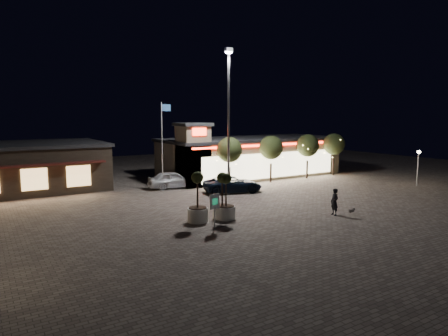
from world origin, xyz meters
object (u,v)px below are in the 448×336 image
pickup_truck (233,184)px  valet_sign (215,204)px  pedestrian (335,202)px  planter_left (198,206)px  planter_mid (222,204)px  white_sedan (173,180)px

pickup_truck → valet_sign: bearing=157.5°
pedestrian → planter_left: (-8.82, 3.43, 0.09)m
pickup_truck → planter_mid: 9.04m
planter_mid → pedestrian: bearing=-25.6°
pickup_truck → pedestrian: bearing=-155.9°
white_sedan → pedestrian: pedestrian is taller
pedestrian → pickup_truck: bearing=-162.9°
pedestrian → planter_left: bearing=-102.4°
planter_left → pedestrian: bearing=-21.3°
pickup_truck → planter_left: (-7.29, -7.10, 0.29)m
planter_mid → valet_sign: 2.61m
valet_sign → pedestrian: bearing=-9.5°
planter_left → planter_mid: planter_left is taller
planter_mid → valet_sign: (-1.69, -1.90, 0.55)m
pickup_truck → planter_mid: bearing=158.5°
pickup_truck → planter_left: bearing=150.1°
white_sedan → planter_left: planter_left is taller
pickup_truck → pedestrian: (1.53, -10.54, 0.21)m
planter_left → valet_sign: (0.12, -1.98, 0.50)m
pickup_truck → white_sedan: 5.92m
pickup_truck → pedestrian: 10.65m
white_sedan → planter_mid: size_ratio=1.53×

